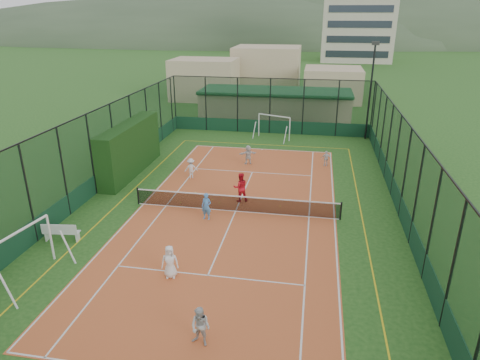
% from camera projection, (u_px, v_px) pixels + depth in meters
% --- Properties ---
extents(ground, '(300.00, 300.00, 0.00)m').
position_uv_depth(ground, '(236.00, 211.00, 24.16)').
color(ground, '#1E4C1A').
rests_on(ground, ground).
extents(court_slab, '(11.17, 23.97, 0.01)m').
position_uv_depth(court_slab, '(236.00, 211.00, 24.16)').
color(court_slab, '#CC592D').
rests_on(court_slab, ground).
extents(tennis_net, '(11.67, 0.12, 1.06)m').
position_uv_depth(tennis_net, '(235.00, 203.00, 23.97)').
color(tennis_net, black).
rests_on(tennis_net, ground).
extents(perimeter_fence, '(18.12, 34.12, 5.00)m').
position_uv_depth(perimeter_fence, '(235.00, 170.00, 23.24)').
color(perimeter_fence, black).
rests_on(perimeter_fence, ground).
extents(floodlight_ne, '(0.60, 0.26, 8.25)m').
position_uv_depth(floodlight_ne, '(370.00, 92.00, 36.44)').
color(floodlight_ne, black).
rests_on(floodlight_ne, ground).
extents(clubhouse, '(15.20, 7.20, 3.15)m').
position_uv_depth(clubhouse, '(275.00, 105.00, 43.72)').
color(clubhouse, tan).
rests_on(clubhouse, ground).
extents(distant_hills, '(200.00, 60.00, 24.00)m').
position_uv_depth(distant_hills, '(309.00, 41.00, 161.47)').
color(distant_hills, '#384C33').
rests_on(distant_hills, ground).
extents(hedge_left, '(1.19, 7.96, 3.48)m').
position_uv_depth(hedge_left, '(130.00, 149.00, 29.39)').
color(hedge_left, black).
rests_on(hedge_left, ground).
extents(white_bench, '(1.80, 0.70, 0.99)m').
position_uv_depth(white_bench, '(62.00, 231.00, 20.94)').
color(white_bench, white).
rests_on(white_bench, ground).
extents(futsal_goal_near, '(3.54, 1.53, 2.21)m').
position_uv_depth(futsal_goal_near, '(22.00, 256.00, 17.68)').
color(futsal_goal_near, white).
rests_on(futsal_goal_near, ground).
extents(futsal_goal_far, '(3.27, 2.03, 2.04)m').
position_uv_depth(futsal_goal_far, '(274.00, 127.00, 37.67)').
color(futsal_goal_far, white).
rests_on(futsal_goal_far, ground).
extents(child_near_left, '(0.80, 0.61, 1.47)m').
position_uv_depth(child_near_left, '(170.00, 262.00, 17.95)').
color(child_near_left, white).
rests_on(child_near_left, court_slab).
extents(child_near_mid, '(0.58, 0.41, 1.49)m').
position_uv_depth(child_near_mid, '(206.00, 206.00, 23.01)').
color(child_near_mid, '#498AD0').
rests_on(child_near_mid, court_slab).
extents(child_near_right, '(0.82, 0.71, 1.46)m').
position_uv_depth(child_near_right, '(200.00, 327.00, 14.26)').
color(child_near_right, silver).
rests_on(child_near_right, court_slab).
extents(child_far_left, '(1.02, 0.83, 1.37)m').
position_uv_depth(child_far_left, '(191.00, 168.00, 28.78)').
color(child_far_left, silver).
rests_on(child_far_left, court_slab).
extents(child_far_right, '(0.71, 0.38, 1.15)m').
position_uv_depth(child_far_right, '(326.00, 158.00, 31.03)').
color(child_far_right, white).
rests_on(child_far_right, court_slab).
extents(child_far_back, '(1.38, 0.89, 1.42)m').
position_uv_depth(child_far_back, '(248.00, 155.00, 31.42)').
color(child_far_back, silver).
rests_on(child_far_back, court_slab).
extents(coach, '(1.05, 0.94, 1.77)m').
position_uv_depth(coach, '(240.00, 187.00, 25.16)').
color(coach, red).
rests_on(coach, court_slab).
extents(tennis_balls, '(5.91, 1.64, 0.07)m').
position_uv_depth(tennis_balls, '(221.00, 200.00, 25.55)').
color(tennis_balls, '#CCE033').
rests_on(tennis_balls, court_slab).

